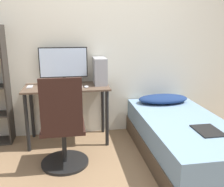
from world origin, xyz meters
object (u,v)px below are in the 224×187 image
object	(u,v)px
keyboard	(66,87)
pc_tower	(100,71)
office_chair	(63,134)
bed	(182,139)
monitor	(64,64)

from	to	relation	value
keyboard	pc_tower	bearing A→B (deg)	21.93
office_chair	keyboard	size ratio (longest dim) A/B	2.47
office_chair	pc_tower	size ratio (longest dim) A/B	2.95
bed	monitor	world-z (taller)	monitor
monitor	bed	bearing A→B (deg)	-31.23
office_chair	monitor	bearing A→B (deg)	88.88
bed	keyboard	bearing A→B (deg)	157.03
monitor	keyboard	bearing A→B (deg)	-86.23
office_chair	pc_tower	distance (m)	1.02
keyboard	pc_tower	size ratio (longest dim) A/B	1.19
bed	monitor	bearing A→B (deg)	148.77
keyboard	pc_tower	xyz separation A→B (m)	(0.45, 0.18, 0.16)
monitor	pc_tower	xyz separation A→B (m)	(0.47, -0.07, -0.09)
bed	keyboard	distance (m)	1.52
bed	monitor	size ratio (longest dim) A/B	2.98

